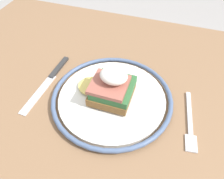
# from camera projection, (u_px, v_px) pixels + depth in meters

# --- Properties ---
(dining_table) EXTENTS (1.07, 0.76, 0.76)m
(dining_table) POSITION_uv_depth(u_px,v_px,m) (122.00, 133.00, 0.57)
(dining_table) COLOR #846042
(dining_table) RESTS_ON ground_plane
(plate) EXTENTS (0.27, 0.27, 0.02)m
(plate) POSITION_uv_depth(u_px,v_px,m) (112.00, 98.00, 0.48)
(plate) COLOR silver
(plate) RESTS_ON dining_table
(sandwich) EXTENTS (0.13, 0.09, 0.07)m
(sandwich) POSITION_uv_depth(u_px,v_px,m) (112.00, 87.00, 0.46)
(sandwich) COLOR brown
(sandwich) RESTS_ON plate
(fork) EXTENTS (0.04, 0.15, 0.00)m
(fork) POSITION_uv_depth(u_px,v_px,m) (190.00, 123.00, 0.45)
(fork) COLOR silver
(fork) RESTS_ON dining_table
(knife) EXTENTS (0.02, 0.20, 0.01)m
(knife) POSITION_uv_depth(u_px,v_px,m) (50.00, 78.00, 0.53)
(knife) COLOR #2D2D2D
(knife) RESTS_ON dining_table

